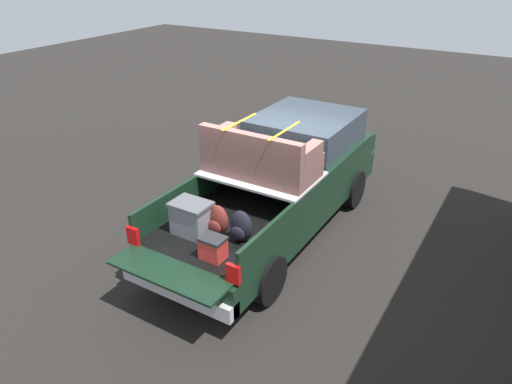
# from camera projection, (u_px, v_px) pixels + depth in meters

# --- Properties ---
(ground_plane) EXTENTS (40.00, 40.00, 0.00)m
(ground_plane) POSITION_uv_depth(u_px,v_px,m) (272.00, 231.00, 9.02)
(ground_plane) COLOR black
(pickup_truck) EXTENTS (6.05, 2.06, 2.23)m
(pickup_truck) POSITION_uv_depth(u_px,v_px,m) (283.00, 178.00, 8.86)
(pickup_truck) COLOR black
(pickup_truck) RESTS_ON ground_plane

